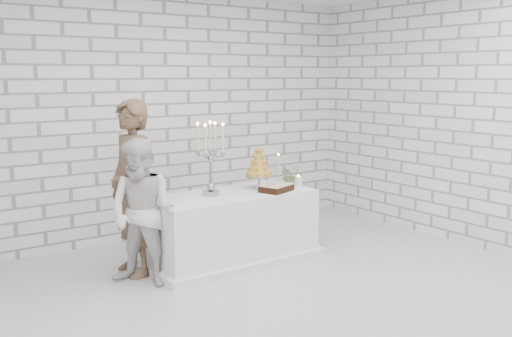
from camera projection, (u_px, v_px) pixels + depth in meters
The scene contains 12 objects.
ground at pixel (265, 299), 5.20m from camera, with size 6.00×5.00×0.01m, color silver.
wall_back at pixel (144, 117), 6.97m from camera, with size 6.00×0.01×3.00m, color white.
wall_right at pixel (473, 119), 6.66m from camera, with size 0.01×5.00×3.00m, color white.
cake_table at pixel (232, 227), 6.24m from camera, with size 1.80×0.80×0.75m, color white.
groom at pixel (132, 188), 5.75m from camera, with size 0.65×0.43×1.78m, color brown.
bride at pixel (143, 213), 5.46m from camera, with size 0.69×0.54×1.42m, color silver.
candelabra at pixel (211, 158), 6.02m from camera, with size 0.32×0.32×0.79m, color #92929C, non-canonical shape.
croquembouche at pixel (259, 167), 6.40m from camera, with size 0.31×0.31×0.48m, color #A77A24, non-canonical shape.
chocolate_cake at pixel (276, 188), 6.27m from camera, with size 0.35×0.25×0.08m, color black.
pillar_candle at pixel (298, 182), 6.51m from camera, with size 0.08×0.08×0.12m, color white.
extra_taper at pixel (278, 169), 6.80m from camera, with size 0.06×0.06×0.32m, color beige.
flowers at pixel (290, 175), 6.57m from camera, with size 0.22×0.19×0.25m, color #53703C.
Camera 1 is at (-2.91, -3.99, 2.01)m, focal length 40.28 mm.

